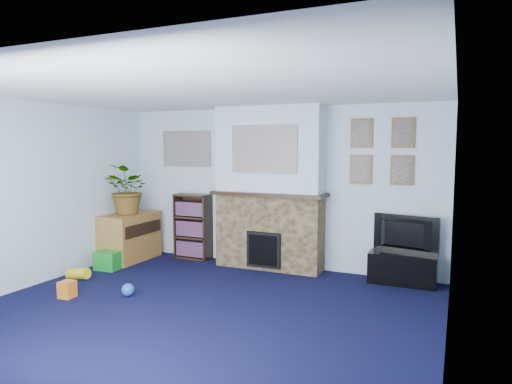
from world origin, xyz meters
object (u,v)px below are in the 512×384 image
at_px(television, 404,235).
at_px(sideboard, 130,238).
at_px(bookshelf, 193,228).
at_px(tv_stand, 402,267).

xyz_separation_m(television, sideboard, (-4.16, -0.45, -0.31)).
bearing_deg(television, bookshelf, 10.80).
distance_m(tv_stand, television, 0.43).
xyz_separation_m(bookshelf, sideboard, (-0.88, -0.51, -0.15)).
height_order(television, bookshelf, bookshelf).
relative_size(tv_stand, television, 0.99).
distance_m(television, sideboard, 4.19).
distance_m(tv_stand, bookshelf, 3.29).
bearing_deg(tv_stand, television, 90.00).
height_order(bookshelf, sideboard, bookshelf).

